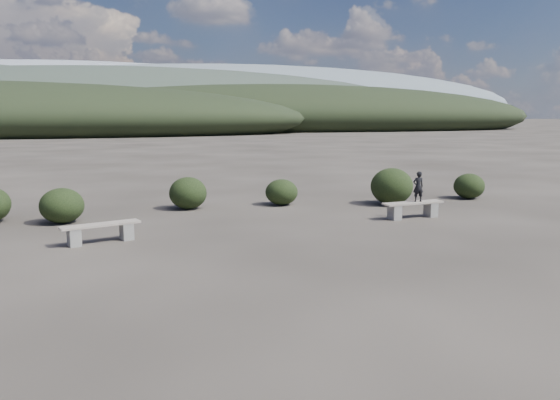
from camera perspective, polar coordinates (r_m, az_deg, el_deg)
name	(u,v)px	position (r m, az deg, el deg)	size (l,w,h in m)	color
ground	(361,287)	(10.09, 8.48, -8.98)	(1200.00, 1200.00, 0.00)	#292420
bench_left	(101,231)	(13.99, -18.21, -3.11)	(1.93, 0.95, 0.47)	gray
bench_right	(413,208)	(16.99, 13.72, -0.85)	(2.01, 0.62, 0.50)	gray
seated_person	(418,187)	(16.99, 14.24, 1.37)	(0.34, 0.22, 0.92)	black
shrub_a	(62,206)	(16.92, -21.84, -0.55)	(1.25, 1.25, 1.02)	black
shrub_b	(188,193)	(18.37, -9.59, 0.72)	(1.25, 1.25, 1.07)	black
shrub_c	(282,192)	(18.94, 0.17, 0.83)	(1.13, 1.13, 0.90)	black
shrub_d	(392,186)	(19.42, 11.59, 1.41)	(1.47, 1.47, 1.28)	black
shrub_e	(469,186)	(21.62, 19.16, 1.38)	(1.13, 1.13, 0.95)	black
mountain_ridges	(110,103)	(347.86, -17.30, 9.61)	(500.00, 400.00, 56.00)	black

